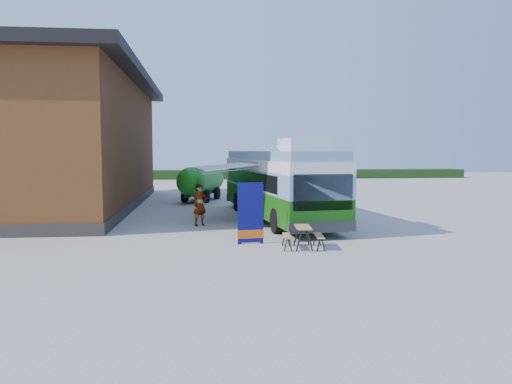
{
  "coord_description": "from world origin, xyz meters",
  "views": [
    {
      "loc": [
        -2.83,
        -19.08,
        3.21
      ],
      "look_at": [
        -0.43,
        2.58,
        1.4
      ],
      "focal_mm": 35.0,
      "sensor_mm": 36.0,
      "label": 1
    }
  ],
  "objects": [
    {
      "name": "person_a",
      "position": [
        -2.89,
        2.24,
        0.9
      ],
      "size": [
        0.78,
        0.72,
        1.79
      ],
      "primitive_type": "imported",
      "rotation": [
        0.0,
        0.0,
        0.58
      ],
      "color": "#999999",
      "rests_on": "ground"
    },
    {
      "name": "person_b",
      "position": [
        1.8,
        7.63,
        0.79
      ],
      "size": [
        0.82,
        0.92,
        1.59
      ],
      "primitive_type": "imported",
      "rotation": [
        0.0,
        0.0,
        -1.9
      ],
      "color": "#999999",
      "rests_on": "ground"
    },
    {
      "name": "picnic_table",
      "position": [
        0.48,
        -3.18,
        0.55
      ],
      "size": [
        1.4,
        1.27,
        0.74
      ],
      "rotation": [
        0.0,
        0.0,
        -0.1
      ],
      "color": "#A98550",
      "rests_on": "ground"
    },
    {
      "name": "awning",
      "position": [
        -1.56,
        3.72,
        2.7
      ],
      "size": [
        2.88,
        4.13,
        0.5
      ],
      "rotation": [
        0.0,
        0.0,
        0.13
      ],
      "color": "white",
      "rests_on": "ground"
    },
    {
      "name": "banner",
      "position": [
        -1.15,
        -2.16,
        0.87
      ],
      "size": [
        0.92,
        0.26,
        2.12
      ],
      "rotation": [
        0.0,
        0.0,
        0.13
      ],
      "color": "#0D0D63",
      "rests_on": "ground"
    },
    {
      "name": "hedge",
      "position": [
        8.0,
        38.0,
        0.5
      ],
      "size": [
        40.0,
        3.0,
        1.0
      ],
      "primitive_type": "cube",
      "color": "#264419",
      "rests_on": "ground"
    },
    {
      "name": "slurry_tanker",
      "position": [
        -2.81,
        12.97,
        1.28
      ],
      "size": [
        3.02,
        5.8,
        2.23
      ],
      "rotation": [
        0.0,
        0.0,
        -0.32
      ],
      "color": "#1C8A19",
      "rests_on": "ground"
    },
    {
      "name": "barn",
      "position": [
        -10.5,
        10.0,
        3.59
      ],
      "size": [
        9.6,
        21.2,
        7.5
      ],
      "color": "brown",
      "rests_on": "ground"
    },
    {
      "name": "bus",
      "position": [
        0.69,
        3.92,
        1.76
      ],
      "size": [
        4.09,
        12.23,
        3.69
      ],
      "rotation": [
        0.0,
        0.0,
        0.13
      ],
      "color": "#1E6F12",
      "rests_on": "ground"
    },
    {
      "name": "ground",
      "position": [
        0.0,
        0.0,
        0.0
      ],
      "size": [
        100.0,
        100.0,
        0.0
      ],
      "primitive_type": "plane",
      "color": "#BCB7AD",
      "rests_on": "ground"
    }
  ]
}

